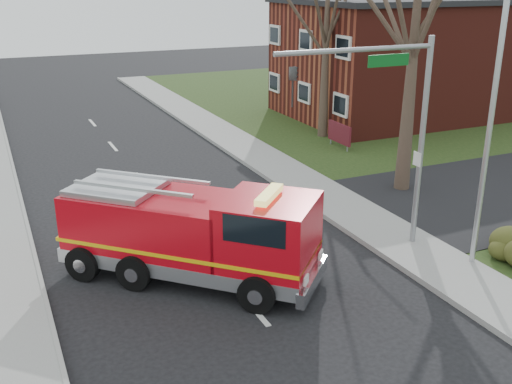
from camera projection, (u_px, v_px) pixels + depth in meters
name	position (u px, v px, depth m)	size (l,w,h in m)	color
ground	(253.00, 308.00, 16.14)	(120.00, 120.00, 0.00)	black
sidewalk_right	(435.00, 263.00, 18.54)	(2.40, 80.00, 0.15)	gray
sidewalk_left	(6.00, 364.00, 13.69)	(2.40, 80.00, 0.15)	gray
brick_building	(410.00, 57.00, 37.74)	(15.40, 10.40, 7.25)	#5F1E16
health_center_sign	(339.00, 133.00, 30.65)	(0.12, 2.00, 1.40)	#56141E
bare_tree_near	(417.00, 6.00, 22.49)	(6.00, 6.00, 12.00)	#31261D
bare_tree_far	(327.00, 17.00, 31.09)	(5.25, 5.25, 10.50)	#31261D
traffic_signal_mast	(391.00, 109.00, 17.87)	(5.29, 0.18, 6.80)	gray
streetlight_pole	(489.00, 122.00, 16.97)	(1.48, 0.16, 8.40)	#B7BABF
fire_engine	(193.00, 235.00, 17.37)	(7.06, 6.93, 2.98)	#BA0814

